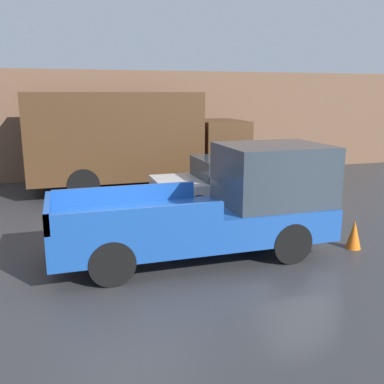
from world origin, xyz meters
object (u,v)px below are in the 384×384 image
delivery_truck (132,138)px  traffic_cone (354,234)px  pickup_truck (222,205)px  car (239,182)px

delivery_truck → traffic_cone: bearing=-63.6°
pickup_truck → traffic_cone: (2.85, -0.55, -0.73)m
car → traffic_cone: size_ratio=7.55×
traffic_cone → delivery_truck: bearing=116.4°
delivery_truck → pickup_truck: bearing=-83.6°
car → delivery_truck: bearing=125.0°
delivery_truck → traffic_cone: (3.60, -7.24, -1.47)m
pickup_truck → delivery_truck: 6.77m
car → traffic_cone: (1.13, -3.70, -0.48)m
car → delivery_truck: delivery_truck is taller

